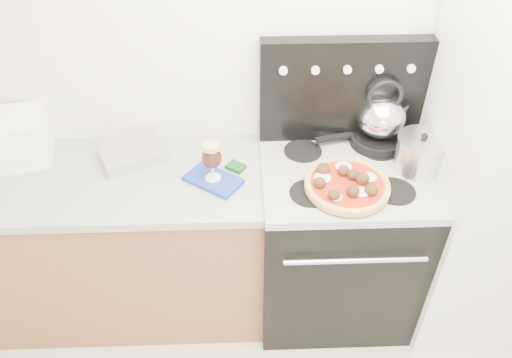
{
  "coord_description": "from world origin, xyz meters",
  "views": [
    {
      "loc": [
        -0.39,
        -0.55,
        2.33
      ],
      "look_at": [
        -0.33,
        1.05,
        0.99
      ],
      "focal_mm": 35.0,
      "sensor_mm": 36.0,
      "label": 1
    }
  ],
  "objects_px": {
    "fridge": "(505,165)",
    "toaster_oven": "(7,139)",
    "oven_mitt": "(213,180)",
    "beer_glass": "(212,161)",
    "stove_body": "(335,244)",
    "pizza": "(347,183)",
    "stock_pot": "(420,155)",
    "base_cabinet": "(119,247)",
    "tea_kettle": "(382,113)",
    "pizza_pan": "(346,189)",
    "skillet": "(377,139)"
  },
  "relations": [
    {
      "from": "oven_mitt",
      "to": "pizza_pan",
      "type": "bearing_deg",
      "value": -9.72
    },
    {
      "from": "stove_body",
      "to": "pizza",
      "type": "bearing_deg",
      "value": -100.04
    },
    {
      "from": "base_cabinet",
      "to": "tea_kettle",
      "type": "bearing_deg",
      "value": 7.83
    },
    {
      "from": "pizza",
      "to": "skillet",
      "type": "bearing_deg",
      "value": 58.61
    },
    {
      "from": "fridge",
      "to": "beer_glass",
      "type": "distance_m",
      "value": 1.3
    },
    {
      "from": "stove_body",
      "to": "stock_pot",
      "type": "height_order",
      "value": "stock_pot"
    },
    {
      "from": "oven_mitt",
      "to": "beer_glass",
      "type": "xyz_separation_m",
      "value": [
        0.0,
        0.0,
        0.1
      ]
    },
    {
      "from": "stove_body",
      "to": "oven_mitt",
      "type": "bearing_deg",
      "value": -176.74
    },
    {
      "from": "pizza_pan",
      "to": "toaster_oven",
      "type": "bearing_deg",
      "value": 168.67
    },
    {
      "from": "base_cabinet",
      "to": "stock_pot",
      "type": "height_order",
      "value": "stock_pot"
    },
    {
      "from": "base_cabinet",
      "to": "stove_body",
      "type": "xyz_separation_m",
      "value": [
        1.1,
        -0.02,
        0.01
      ]
    },
    {
      "from": "tea_kettle",
      "to": "beer_glass",
      "type": "bearing_deg",
      "value": -172.61
    },
    {
      "from": "pizza",
      "to": "stock_pot",
      "type": "bearing_deg",
      "value": 21.65
    },
    {
      "from": "stove_body",
      "to": "stock_pot",
      "type": "distance_m",
      "value": 0.64
    },
    {
      "from": "stove_body",
      "to": "fridge",
      "type": "relative_size",
      "value": 0.46
    },
    {
      "from": "pizza_pan",
      "to": "skillet",
      "type": "bearing_deg",
      "value": 58.61
    },
    {
      "from": "oven_mitt",
      "to": "beer_glass",
      "type": "relative_size",
      "value": 1.3
    },
    {
      "from": "toaster_oven",
      "to": "pizza_pan",
      "type": "distance_m",
      "value": 1.54
    },
    {
      "from": "fridge",
      "to": "oven_mitt",
      "type": "bearing_deg",
      "value": -179.6
    },
    {
      "from": "base_cabinet",
      "to": "skillet",
      "type": "xyz_separation_m",
      "value": [
        1.29,
        0.18,
        0.51
      ]
    },
    {
      "from": "fridge",
      "to": "skillet",
      "type": "bearing_deg",
      "value": 156.43
    },
    {
      "from": "stove_body",
      "to": "oven_mitt",
      "type": "height_order",
      "value": "oven_mitt"
    },
    {
      "from": "stove_body",
      "to": "pizza",
      "type": "height_order",
      "value": "pizza"
    },
    {
      "from": "oven_mitt",
      "to": "pizza",
      "type": "xyz_separation_m",
      "value": [
        0.57,
        -0.1,
        0.05
      ]
    },
    {
      "from": "toaster_oven",
      "to": "pizza_pan",
      "type": "height_order",
      "value": "toaster_oven"
    },
    {
      "from": "pizza",
      "to": "pizza_pan",
      "type": "bearing_deg",
      "value": 0.0
    },
    {
      "from": "pizza_pan",
      "to": "stove_body",
      "type": "bearing_deg",
      "value": 79.96
    },
    {
      "from": "fridge",
      "to": "stove_body",
      "type": "bearing_deg",
      "value": 177.95
    },
    {
      "from": "toaster_oven",
      "to": "skillet",
      "type": "distance_m",
      "value": 1.72
    },
    {
      "from": "toaster_oven",
      "to": "stock_pot",
      "type": "xyz_separation_m",
      "value": [
        1.85,
        -0.17,
        -0.01
      ]
    },
    {
      "from": "fridge",
      "to": "toaster_oven",
      "type": "distance_m",
      "value": 2.24
    },
    {
      "from": "pizza_pan",
      "to": "beer_glass",
      "type": "bearing_deg",
      "value": 170.28
    },
    {
      "from": "fridge",
      "to": "toaster_oven",
      "type": "xyz_separation_m",
      "value": [
        -2.23,
        0.2,
        0.06
      ]
    },
    {
      "from": "pizza_pan",
      "to": "stock_pot",
      "type": "distance_m",
      "value": 0.37
    },
    {
      "from": "fridge",
      "to": "toaster_oven",
      "type": "bearing_deg",
      "value": 175.0
    },
    {
      "from": "fridge",
      "to": "beer_glass",
      "type": "bearing_deg",
      "value": -179.6
    },
    {
      "from": "stock_pot",
      "to": "pizza",
      "type": "bearing_deg",
      "value": -158.35
    },
    {
      "from": "toaster_oven",
      "to": "pizza_pan",
      "type": "xyz_separation_m",
      "value": [
        1.51,
        -0.3,
        -0.08
      ]
    },
    {
      "from": "beer_glass",
      "to": "pizza_pan",
      "type": "bearing_deg",
      "value": -9.72
    },
    {
      "from": "skillet",
      "to": "fridge",
      "type": "bearing_deg",
      "value": -23.57
    },
    {
      "from": "fridge",
      "to": "skillet",
      "type": "xyz_separation_m",
      "value": [
        -0.52,
        0.23,
        -0.01
      ]
    },
    {
      "from": "pizza_pan",
      "to": "pizza",
      "type": "xyz_separation_m",
      "value": [
        0.0,
        0.0,
        0.03
      ]
    },
    {
      "from": "pizza_pan",
      "to": "stock_pot",
      "type": "bearing_deg",
      "value": 21.65
    },
    {
      "from": "tea_kettle",
      "to": "stock_pot",
      "type": "height_order",
      "value": "tea_kettle"
    },
    {
      "from": "pizza",
      "to": "stock_pot",
      "type": "relative_size",
      "value": 1.71
    },
    {
      "from": "base_cabinet",
      "to": "tea_kettle",
      "type": "distance_m",
      "value": 1.45
    },
    {
      "from": "base_cabinet",
      "to": "toaster_oven",
      "type": "xyz_separation_m",
      "value": [
        -0.43,
        0.15,
        0.58
      ]
    },
    {
      "from": "toaster_oven",
      "to": "oven_mitt",
      "type": "xyz_separation_m",
      "value": [
        0.94,
        -0.2,
        -0.1
      ]
    },
    {
      "from": "fridge",
      "to": "pizza_pan",
      "type": "bearing_deg",
      "value": -171.58
    },
    {
      "from": "beer_glass",
      "to": "skillet",
      "type": "height_order",
      "value": "beer_glass"
    }
  ]
}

